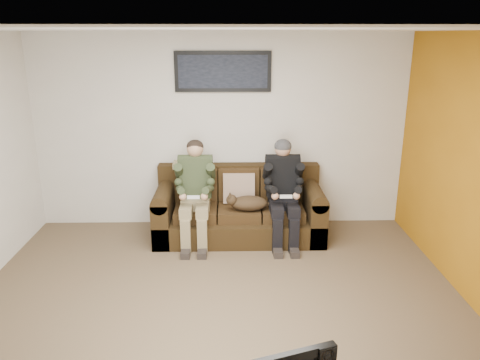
{
  "coord_description": "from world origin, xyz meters",
  "views": [
    {
      "loc": [
        0.13,
        -3.96,
        2.57
      ],
      "look_at": [
        0.24,
        1.2,
        0.95
      ],
      "focal_mm": 35.0,
      "sensor_mm": 36.0,
      "label": 1
    }
  ],
  "objects_px": {
    "sofa": "(239,210)",
    "person_left": "(195,187)",
    "cat": "(248,203)",
    "framed_poster": "(223,72)",
    "person_right": "(283,186)"
  },
  "relations": [
    {
      "from": "sofa",
      "to": "person_left",
      "type": "xyz_separation_m",
      "value": [
        -0.56,
        -0.18,
        0.39
      ]
    },
    {
      "from": "person_left",
      "to": "cat",
      "type": "xyz_separation_m",
      "value": [
        0.66,
        -0.08,
        -0.19
      ]
    },
    {
      "from": "sofa",
      "to": "person_left",
      "type": "distance_m",
      "value": 0.7
    },
    {
      "from": "person_left",
      "to": "framed_poster",
      "type": "xyz_separation_m",
      "value": [
        0.36,
        0.57,
        1.38
      ]
    },
    {
      "from": "cat",
      "to": "sofa",
      "type": "bearing_deg",
      "value": 111.38
    },
    {
      "from": "sofa",
      "to": "person_right",
      "type": "height_order",
      "value": "person_right"
    },
    {
      "from": "sofa",
      "to": "framed_poster",
      "type": "bearing_deg",
      "value": 117.23
    },
    {
      "from": "person_left",
      "to": "sofa",
      "type": "bearing_deg",
      "value": 18.0
    },
    {
      "from": "cat",
      "to": "framed_poster",
      "type": "relative_size",
      "value": 0.53
    },
    {
      "from": "person_left",
      "to": "person_right",
      "type": "distance_m",
      "value": 1.11
    },
    {
      "from": "person_right",
      "to": "cat",
      "type": "relative_size",
      "value": 1.97
    },
    {
      "from": "sofa",
      "to": "cat",
      "type": "relative_size",
      "value": 3.29
    },
    {
      "from": "sofa",
      "to": "person_left",
      "type": "bearing_deg",
      "value": -162.0
    },
    {
      "from": "person_right",
      "to": "framed_poster",
      "type": "xyz_separation_m",
      "value": [
        -0.76,
        0.57,
        1.37
      ]
    },
    {
      "from": "person_right",
      "to": "framed_poster",
      "type": "bearing_deg",
      "value": 143.06
    }
  ]
}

